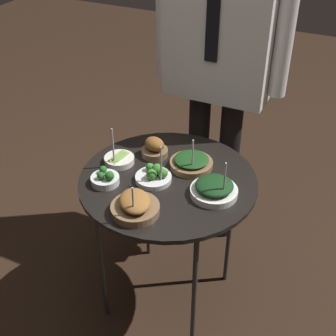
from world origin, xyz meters
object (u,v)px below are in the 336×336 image
Objects in this scene: bowl_broccoli_mid_left at (154,175)px; bowl_asparagus_front_left at (119,159)px; serving_cart at (168,188)px; bowl_broccoli_mid_right at (105,179)px; bowl_roast_back_right at (135,206)px; bowl_roast_front_right at (155,148)px; bowl_spinach_near_rim at (214,189)px; bowl_spinach_far_rim at (191,162)px; waiter_figure at (220,45)px.

bowl_asparagus_front_left is at bearing 165.54° from bowl_broccoli_mid_left.
serving_cart is 0.09m from bowl_broccoli_mid_left.
bowl_broccoli_mid_right is 0.21m from bowl_roast_back_right.
bowl_broccoli_mid_left is (0.16, 0.10, 0.00)m from bowl_broccoli_mid_right.
bowl_spinach_near_rim is at bearing -24.55° from bowl_roast_front_right.
bowl_broccoli_mid_right is at bearing -136.30° from bowl_spinach_far_rim.
bowl_asparagus_front_left is 0.11× the size of waiter_figure.
bowl_spinach_far_rim is at bearing -83.12° from waiter_figure.
bowl_asparagus_front_left is at bearing 98.84° from bowl_broccoli_mid_right.
bowl_roast_back_right is (0.02, -0.20, 0.01)m from bowl_broccoli_mid_left.
bowl_roast_front_right is at bearing -106.47° from waiter_figure.
bowl_roast_front_right is at bearing 71.81° from bowl_broccoli_mid_right.
bowl_broccoli_mid_left is 0.18m from bowl_roast_front_right.
bowl_spinach_near_rim is 0.30m from bowl_roast_back_right.
bowl_spinach_near_rim is at bearing -70.30° from waiter_figure.
bowl_broccoli_mid_right is 0.65× the size of bowl_broccoli_mid_left.
bowl_roast_back_right is at bearing -49.92° from bowl_asparagus_front_left.
bowl_broccoli_mid_left reaches higher than bowl_roast_back_right.
bowl_roast_front_right is at bearing 176.03° from bowl_spinach_far_rim.
bowl_broccoli_mid_left and bowl_spinach_near_rim have the same top height.
waiter_figure is (-0.20, 0.55, 0.33)m from bowl_spinach_near_rim.
bowl_broccoli_mid_left is 0.10× the size of waiter_figure.
bowl_asparagus_front_left reaches higher than bowl_spinach_near_rim.
bowl_spinach_far_rim is 0.97× the size of bowl_roast_back_right.
serving_cart is at bearing 37.51° from bowl_broccoli_mid_left.
bowl_broccoli_mid_left is at bearing -14.46° from bowl_asparagus_front_left.
bowl_roast_back_right is (-0.07, -0.35, 0.01)m from bowl_spinach_far_rim.
bowl_spinach_near_rim is 0.35m from bowl_roast_front_right.
bowl_spinach_near_rim is (0.42, -0.03, 0.01)m from bowl_asparagus_front_left.
waiter_figure reaches higher than bowl_roast_back_right.
bowl_broccoli_mid_right reaches higher than serving_cart.
bowl_broccoli_mid_right is at bearing 150.91° from bowl_roast_back_right.
waiter_figure is at bearing 88.66° from bowl_roast_back_right.
waiter_figure reaches higher than bowl_spinach_near_rim.
bowl_asparagus_front_left is 1.02× the size of bowl_spinach_far_rim.
bowl_roast_front_right is at bearing 105.91° from bowl_roast_back_right.
bowl_roast_back_right is at bearing -135.28° from bowl_spinach_near_rim.
bowl_asparagus_front_left is 1.59× the size of bowl_roast_front_right.
bowl_broccoli_mid_right is 0.99× the size of bowl_roast_front_right.
bowl_asparagus_front_left is at bearing -113.64° from waiter_figure.
bowl_broccoli_mid_left is (-0.04, -0.03, 0.07)m from serving_cart.
bowl_spinach_near_rim is at bearing 15.31° from bowl_broccoli_mid_right.
bowl_roast_front_right is (-0.08, 0.16, 0.01)m from bowl_broccoli_mid_left.
bowl_broccoli_mid_left is (0.18, -0.05, 0.01)m from bowl_asparagus_front_left.
bowl_spinach_far_rim is at bearing 19.67° from bowl_asparagus_front_left.
bowl_roast_back_right is at bearing -82.91° from bowl_broccoli_mid_left.
bowl_broccoli_mid_left is at bearing 97.09° from bowl_roast_back_right.
bowl_asparagus_front_left is 0.43m from bowl_spinach_near_rim.
serving_cart is 6.34× the size of bowl_broccoli_mid_right.
bowl_asparagus_front_left is 0.15m from bowl_roast_front_right.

